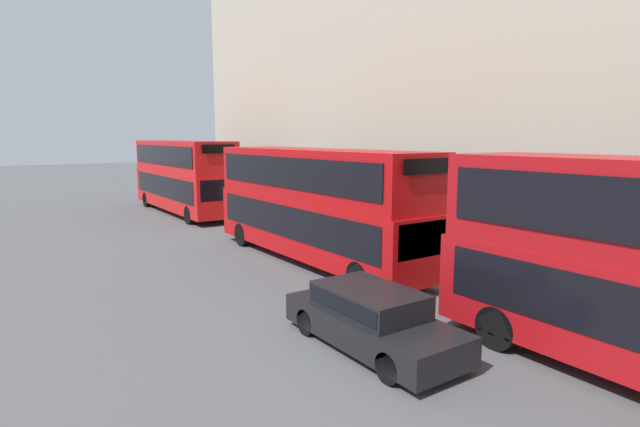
# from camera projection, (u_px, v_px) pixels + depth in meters

# --- Properties ---
(bus_second_in_queue) EXTENTS (2.59, 11.33, 4.26)m
(bus_second_in_queue) POSITION_uv_depth(u_px,v_px,m) (316.00, 200.00, 18.76)
(bus_second_in_queue) COLOR #B20C0F
(bus_second_in_queue) RESTS_ON ground
(bus_third_in_queue) EXTENTS (2.59, 11.50, 4.47)m
(bus_third_in_queue) POSITION_uv_depth(u_px,v_px,m) (183.00, 174.00, 30.79)
(bus_third_in_queue) COLOR red
(bus_third_in_queue) RESTS_ON ground
(car_hatchback) EXTENTS (1.79, 4.54, 1.37)m
(car_hatchback) POSITION_uv_depth(u_px,v_px,m) (371.00, 316.00, 11.17)
(car_hatchback) COLOR black
(car_hatchback) RESTS_ON ground
(pedestrian) EXTENTS (0.36, 0.36, 1.71)m
(pedestrian) POSITION_uv_depth(u_px,v_px,m) (242.00, 203.00, 29.94)
(pedestrian) COLOR #334C6B
(pedestrian) RESTS_ON ground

